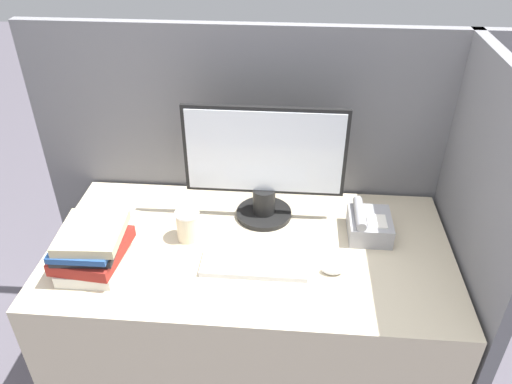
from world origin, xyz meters
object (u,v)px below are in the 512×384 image
(monitor, at_px, (264,167))
(book_stack, at_px, (92,247))
(coffee_cup, at_px, (188,225))
(desk_telephone, at_px, (369,225))
(keyboard, at_px, (254,265))
(mouse, at_px, (332,270))

(monitor, relative_size, book_stack, 2.20)
(coffee_cup, bearing_deg, book_stack, -149.00)
(book_stack, bearing_deg, coffee_cup, 31.00)
(book_stack, distance_m, desk_telephone, 1.01)
(keyboard, relative_size, coffee_cup, 3.16)
(monitor, height_order, mouse, monitor)
(mouse, xyz_separation_m, desk_telephone, (0.14, 0.23, 0.03))
(mouse, height_order, coffee_cup, coffee_cup)
(keyboard, distance_m, coffee_cup, 0.30)
(monitor, distance_m, desk_telephone, 0.45)
(mouse, distance_m, book_stack, 0.83)
(coffee_cup, xyz_separation_m, book_stack, (-0.30, -0.18, 0.02))
(book_stack, xyz_separation_m, desk_telephone, (0.97, 0.26, -0.04))
(coffee_cup, relative_size, desk_telephone, 0.64)
(mouse, height_order, book_stack, book_stack)
(mouse, relative_size, book_stack, 0.27)
(monitor, xyz_separation_m, keyboard, (-0.01, -0.31, -0.21))
(keyboard, xyz_separation_m, mouse, (0.27, -0.01, 0.01))
(monitor, xyz_separation_m, coffee_cup, (-0.27, -0.17, -0.16))
(keyboard, relative_size, book_stack, 1.34)
(monitor, distance_m, mouse, 0.46)
(desk_telephone, bearing_deg, keyboard, -152.00)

